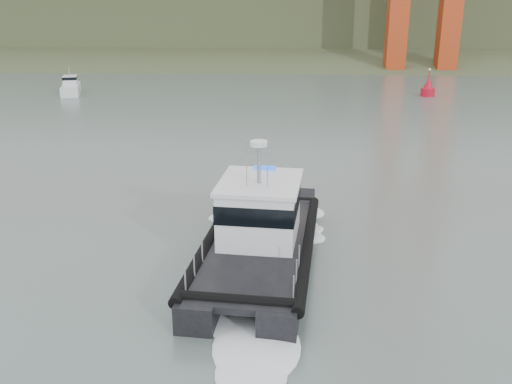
% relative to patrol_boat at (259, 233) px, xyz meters
% --- Properties ---
extents(ground, '(400.00, 400.00, 0.00)m').
position_rel_patrol_boat_xyz_m(ground, '(0.88, -5.64, -1.49)').
color(ground, '#54645F').
rests_on(ground, ground).
extents(headlands, '(500.00, 105.36, 27.12)m').
position_rel_patrol_boat_xyz_m(headlands, '(0.88, 119.86, 5.56)').
color(headlands, '#354125').
rests_on(headlands, ground).
extents(patrol_boat, '(5.68, 12.61, 5.93)m').
position_rel_patrol_boat_xyz_m(patrol_boat, '(0.00, 0.00, 0.00)').
color(patrol_boat, black).
rests_on(patrol_boat, ground).
extents(motorboat, '(3.64, 6.52, 3.40)m').
position_rel_patrol_boat_xyz_m(motorboat, '(-25.03, 46.19, -0.64)').
color(motorboat, silver).
rests_on(motorboat, ground).
extents(nav_buoy, '(1.69, 1.69, 3.53)m').
position_rel_patrol_boat_xyz_m(nav_buoy, '(18.75, 46.41, -0.56)').
color(nav_buoy, '#B10C1E').
rests_on(nav_buoy, ground).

